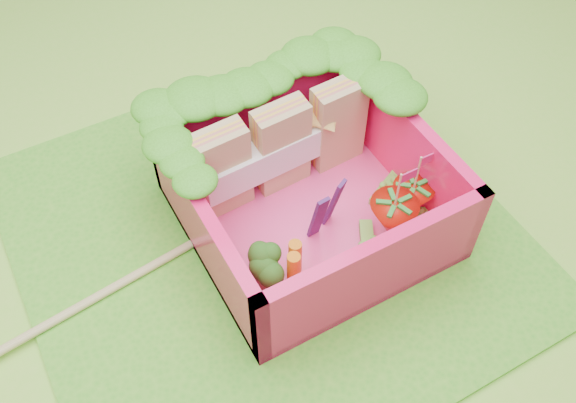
# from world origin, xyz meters

# --- Properties ---
(ground) EXTENTS (14.00, 14.00, 0.00)m
(ground) POSITION_xyz_m (0.00, 0.00, 0.00)
(ground) COLOR #88D53C
(ground) RESTS_ON ground
(placemat) EXTENTS (2.60, 2.60, 0.03)m
(placemat) POSITION_xyz_m (0.00, 0.00, 0.01)
(placemat) COLOR green
(placemat) RESTS_ON ground
(bento_floor) EXTENTS (1.30, 1.30, 0.05)m
(bento_floor) POSITION_xyz_m (0.26, -0.04, 0.06)
(bento_floor) COLOR #F53E87
(bento_floor) RESTS_ON placemat
(bento_box) EXTENTS (1.30, 1.30, 0.55)m
(bento_box) POSITION_xyz_m (0.26, -0.04, 0.31)
(bento_box) COLOR #FE155B
(bento_box) RESTS_ON placemat
(lettuce_ruffle) EXTENTS (1.43, 0.83, 0.11)m
(lettuce_ruffle) POSITION_xyz_m (0.26, 0.44, 0.64)
(lettuce_ruffle) COLOR #398818
(lettuce_ruffle) RESTS_ON bento_box
(sandwich_stack) EXTENTS (1.06, 0.22, 0.56)m
(sandwich_stack) POSITION_xyz_m (0.27, 0.27, 0.35)
(sandwich_stack) COLOR tan
(sandwich_stack) RESTS_ON bento_floor
(broccoli) EXTENTS (0.31, 0.31, 0.27)m
(broccoli) POSITION_xyz_m (-0.17, -0.30, 0.27)
(broccoli) COLOR #609347
(broccoli) RESTS_ON bento_floor
(carrot_sticks) EXTENTS (0.12, 0.15, 0.28)m
(carrot_sticks) POSITION_xyz_m (-0.02, -0.37, 0.21)
(carrot_sticks) COLOR orange
(carrot_sticks) RESTS_ON bento_floor
(purple_wedges) EXTENTS (0.20, 0.08, 0.38)m
(purple_wedges) POSITION_xyz_m (0.28, -0.18, 0.27)
(purple_wedges) COLOR #40164E
(purple_wedges) RESTS_ON bento_floor
(strawberry_left) EXTENTS (0.26, 0.26, 0.50)m
(strawberry_left) POSITION_xyz_m (0.58, -0.37, 0.22)
(strawberry_left) COLOR red
(strawberry_left) RESTS_ON bento_floor
(strawberry_right) EXTENTS (0.23, 0.23, 0.47)m
(strawberry_right) POSITION_xyz_m (0.76, -0.31, 0.20)
(strawberry_right) COLOR red
(strawberry_right) RESTS_ON bento_floor
(snap_peas) EXTENTS (0.61, 0.55, 0.05)m
(snap_peas) POSITION_xyz_m (0.65, -0.29, 0.11)
(snap_peas) COLOR #69B438
(snap_peas) RESTS_ON bento_floor
(chopsticks) EXTENTS (2.12, 0.31, 0.04)m
(chopsticks) POSITION_xyz_m (-1.07, 0.04, 0.05)
(chopsticks) COLOR tan
(chopsticks) RESTS_ON placemat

